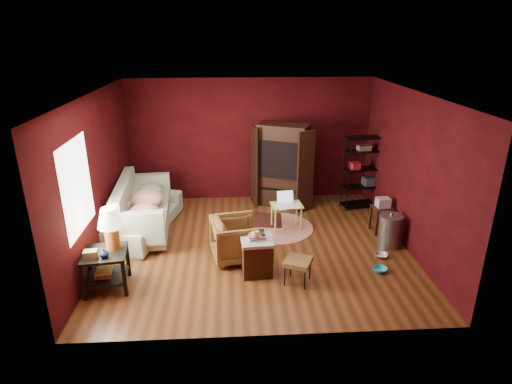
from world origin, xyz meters
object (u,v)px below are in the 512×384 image
(armchair, at_px, (236,237))
(side_table, at_px, (108,241))
(hamper, at_px, (257,255))
(tv_armoire, at_px, (282,164))
(wire_shelving, at_px, (362,169))
(laptop_desk, at_px, (286,207))
(sofa, at_px, (142,210))

(armchair, height_order, side_table, side_table)
(hamper, relative_size, tv_armoire, 0.38)
(tv_armoire, bearing_deg, hamper, -80.78)
(armchair, relative_size, hamper, 1.15)
(armchair, xyz_separation_m, wire_shelving, (2.82, 2.15, 0.49))
(armchair, height_order, laptop_desk, armchair)
(armchair, bearing_deg, sofa, 46.01)
(side_table, relative_size, tv_armoire, 0.69)
(hamper, bearing_deg, sofa, 141.83)
(side_table, xyz_separation_m, laptop_desk, (2.98, 1.88, -0.31))
(armchair, distance_m, laptop_desk, 1.55)
(armchair, distance_m, wire_shelving, 3.58)
(sofa, xyz_separation_m, side_table, (-0.13, -1.91, 0.32))
(side_table, height_order, laptop_desk, side_table)
(sofa, relative_size, hamper, 3.25)
(armchair, relative_size, tv_armoire, 0.44)
(armchair, distance_m, side_table, 2.12)
(armchair, relative_size, wire_shelving, 0.50)
(side_table, bearing_deg, hamper, 5.49)
(armchair, xyz_separation_m, laptop_desk, (1.02, 1.16, 0.06))
(laptop_desk, distance_m, wire_shelving, 2.10)
(tv_armoire, bearing_deg, side_table, -110.32)
(laptop_desk, bearing_deg, wire_shelving, 22.47)
(side_table, height_order, wire_shelving, wire_shelving)
(tv_armoire, height_order, wire_shelving, tv_armoire)
(tv_armoire, bearing_deg, armchair, -90.36)
(side_table, bearing_deg, sofa, 86.16)
(side_table, relative_size, laptop_desk, 1.71)
(side_table, distance_m, wire_shelving, 5.58)
(sofa, height_order, laptop_desk, sofa)
(side_table, distance_m, hamper, 2.34)
(side_table, bearing_deg, armchair, 20.28)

